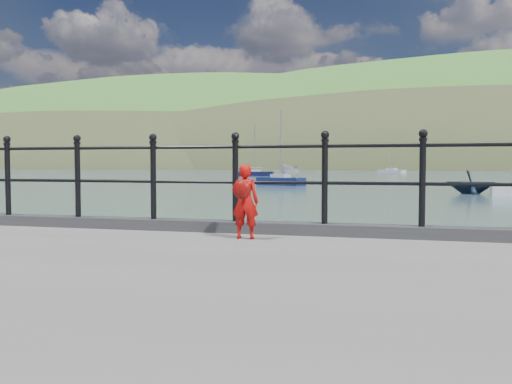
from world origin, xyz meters
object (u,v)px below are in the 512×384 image
(launch_navy, at_px, (471,182))
(sailboat_port, at_px, (281,182))
(child, at_px, (245,201))
(launch_white, at_px, (289,173))
(railing, at_px, (193,171))
(sailboat_left, at_px, (255,174))
(sailboat_deep, at_px, (391,172))

(launch_navy, height_order, sailboat_port, sailboat_port)
(child, relative_size, launch_white, 0.19)
(railing, height_order, launch_white, railing)
(launch_white, height_order, sailboat_left, sailboat_left)
(child, height_order, launch_navy, child)
(child, distance_m, sailboat_deep, 103.46)
(child, relative_size, sailboat_port, 0.14)
(sailboat_deep, bearing_deg, child, -54.65)
(railing, height_order, sailboat_deep, sailboat_deep)
(sailboat_left, bearing_deg, launch_navy, -63.02)
(child, bearing_deg, sailboat_left, -79.08)
(railing, bearing_deg, launch_navy, 76.64)
(child, xyz_separation_m, launch_navy, (6.20, 30.46, -0.72))
(child, height_order, sailboat_deep, sailboat_deep)
(launch_navy, height_order, sailboat_left, sailboat_left)
(launch_navy, bearing_deg, railing, 171.13)
(launch_white, bearing_deg, railing, -74.58)
(child, bearing_deg, railing, -37.04)
(child, distance_m, launch_white, 53.73)
(launch_navy, bearing_deg, launch_white, 40.56)
(sailboat_port, bearing_deg, railing, -53.65)
(launch_navy, distance_m, sailboat_deep, 73.24)
(launch_navy, height_order, sailboat_deep, sailboat_deep)
(child, bearing_deg, sailboat_deep, -94.17)
(sailboat_port, distance_m, sailboat_deep, 63.53)
(railing, height_order, child, railing)
(railing, xyz_separation_m, sailboat_left, (-19.19, 74.53, -1.49))
(sailboat_port, bearing_deg, launch_white, 123.48)
(child, height_order, sailboat_left, sailboat_left)
(launch_white, bearing_deg, sailboat_port, -76.78)
(railing, distance_m, launch_navy, 30.73)
(sailboat_deep, distance_m, sailboat_left, 34.86)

